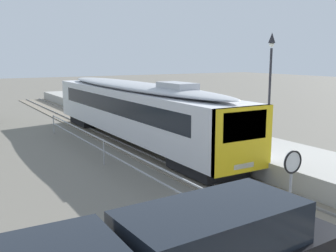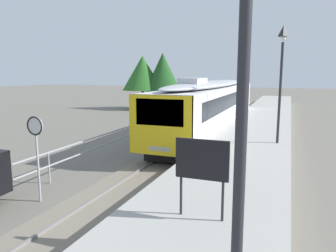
{
  "view_description": "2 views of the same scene",
  "coord_description": "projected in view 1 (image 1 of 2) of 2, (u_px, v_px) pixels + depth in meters",
  "views": [
    {
      "loc": [
        -9.94,
        3.87,
        5.11
      ],
      "look_at": [
        -1.0,
        18.92,
        2.0
      ],
      "focal_mm": 42.11,
      "sensor_mm": 36.0,
      "label": 1
    },
    {
      "loc": [
        5.01,
        2.82,
        4.11
      ],
      "look_at": [
        0.0,
        15.92,
        1.8
      ],
      "focal_mm": 34.01,
      "sensor_mm": 36.0,
      "label": 2
    }
  ],
  "objects": [
    {
      "name": "commuter_train",
      "position": [
        134.0,
        108.0,
        22.96
      ],
      "size": [
        2.82,
        19.36,
        3.74
      ],
      "color": "silver",
      "rests_on": "track_rails"
    },
    {
      "name": "ground_plane",
      "position": [
        102.0,
        160.0,
        19.73
      ],
      "size": [
        160.0,
        160.0,
        0.0
      ],
      "primitive_type": "plane",
      "color": "#6B665B"
    },
    {
      "name": "track_rails",
      "position": [
        155.0,
        152.0,
        21.23
      ],
      "size": [
        3.2,
        60.0,
        0.14
      ],
      "color": "slate",
      "rests_on": "ground"
    },
    {
      "name": "station_platform",
      "position": [
        204.0,
        138.0,
        22.79
      ],
      "size": [
        3.9,
        60.0,
        0.9
      ],
      "primitive_type": "cube",
      "color": "#A8A59E",
      "rests_on": "ground"
    },
    {
      "name": "speed_limit_sign",
      "position": [
        292.0,
        176.0,
        9.92
      ],
      "size": [
        0.61,
        0.1,
        2.81
      ],
      "color": "#9EA0A5",
      "rests_on": "ground"
    },
    {
      "name": "platform_lamp_mid_platform",
      "position": [
        271.0,
        66.0,
        19.6
      ],
      "size": [
        0.34,
        0.34,
        5.35
      ],
      "color": "#232328",
      "rests_on": "station_platform"
    },
    {
      "name": "carpark_fence",
      "position": [
        224.0,
        209.0,
        10.95
      ],
      "size": [
        0.06,
        36.06,
        1.25
      ],
      "color": "#9EA0A5",
      "rests_on": "ground"
    }
  ]
}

